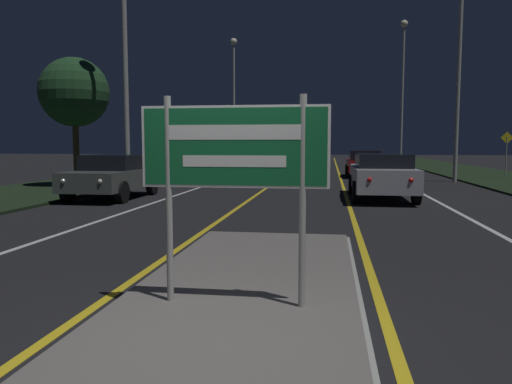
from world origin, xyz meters
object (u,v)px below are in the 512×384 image
car_receding_1 (364,163)px  warning_sign (506,150)px  streetlight_right_far (403,75)px  car_approaching_0 (113,175)px  highway_sign (234,158)px  streetlight_left_far (234,85)px  car_receding_0 (382,175)px  streetlight_right_near (460,51)px

car_receding_1 → warning_sign: (6.92, -0.54, 0.72)m
car_receding_1 → streetlight_right_far: bearing=73.6°
car_receding_1 → car_approaching_0: size_ratio=1.00×
highway_sign → car_approaching_0: highway_sign is taller
streetlight_left_far → car_receding_0: bearing=-68.3°
car_receding_1 → highway_sign: bearing=-97.1°
streetlight_right_near → car_receding_0: size_ratio=1.90×
streetlight_right_near → streetlight_right_far: streetlight_right_far is taller
highway_sign → warning_sign: (9.67, 21.55, -0.15)m
car_receding_1 → car_approaching_0: (-8.69, -11.84, 0.01)m
streetlight_right_far → car_approaching_0: streetlight_right_far is taller
car_receding_0 → car_approaching_0: size_ratio=1.16×
highway_sign → car_approaching_0: size_ratio=0.51×
streetlight_right_near → car_receding_1: streetlight_right_near is taller
highway_sign → car_approaching_0: bearing=120.1°
car_receding_0 → car_receding_1: car_receding_0 is taller
highway_sign → streetlight_right_near: 20.63m
streetlight_left_far → car_receding_1: (9.38, -12.35, -5.68)m
car_receding_0 → highway_sign: bearing=-102.9°
car_approaching_0 → warning_sign: size_ratio=1.82×
highway_sign → warning_sign: bearing=65.8°
streetlight_left_far → car_receding_0: (9.22, -23.11, -5.63)m
car_approaching_0 → warning_sign: (15.61, 11.30, 0.71)m
warning_sign → streetlight_right_far: bearing=105.3°
warning_sign → car_approaching_0: bearing=-144.1°
car_receding_0 → car_receding_1: 10.77m
streetlight_left_far → streetlight_right_near: (13.29, -15.39, -0.52)m
streetlight_right_near → car_receding_0: 10.12m
streetlight_right_near → car_receding_1: 7.15m
car_receding_0 → car_approaching_0: 8.59m
highway_sign → streetlight_right_far: (6.26, 34.01, 5.29)m
car_approaching_0 → warning_sign: warning_sign is taller
streetlight_left_far → car_approaching_0: size_ratio=2.43×
car_receding_0 → car_receding_1: (0.16, 10.76, -0.04)m
car_receding_1 → streetlight_left_far: bearing=127.2°
streetlight_right_far → car_receding_1: bearing=-106.4°
streetlight_right_near → car_approaching_0: 16.20m
streetlight_right_near → warning_sign: (3.01, 2.50, -4.44)m
streetlight_right_near → car_receding_0: streetlight_right_near is taller
highway_sign → warning_sign: size_ratio=0.93×
car_receding_0 → streetlight_left_far: bearing=111.7°
streetlight_right_near → car_receding_0: (-4.07, -7.72, -5.12)m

